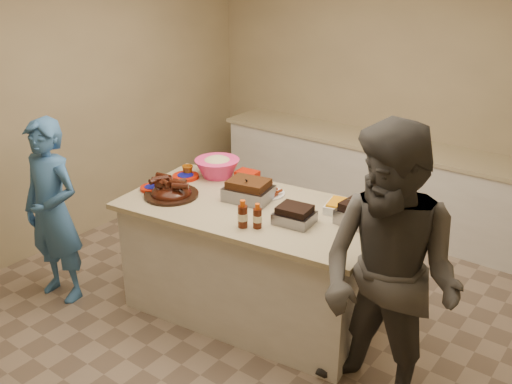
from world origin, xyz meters
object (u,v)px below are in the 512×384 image
Objects in this scene: rib_platter at (171,196)px; bbq_bottle_b at (257,228)px; coleslaw_bowl at (218,176)px; mustard_bottle at (244,193)px; roasting_pan at (359,223)px; guest_blue at (65,293)px; plastic_cup at (188,175)px; bbq_bottle_a at (243,227)px; island at (252,310)px.

rib_platter is 2.36× the size of bbq_bottle_b.
mustard_bottle is (0.40, -0.14, 0.00)m from coleslaw_bowl.
mustard_bottle is at bearing 136.57° from bbq_bottle_b.
guest_blue is (-2.21, -1.01, -0.94)m from roasting_pan.
plastic_cup is (-0.62, 0.01, 0.00)m from mustard_bottle.
bbq_bottle_b is at bearing 10.31° from guest_blue.
bbq_bottle_a is (0.77, -0.63, 0.00)m from coleslaw_bowl.
bbq_bottle_a is 0.61m from mustard_bottle.
coleslaw_bowl reaches higher than bbq_bottle_b.
bbq_bottle_b is (-0.53, -0.50, 0.00)m from roasting_pan.
rib_platter reaches higher than roasting_pan.
bbq_bottle_a is at bearing -149.55° from bbq_bottle_b.
rib_platter reaches higher than guest_blue.
island is 20.81× the size of plastic_cup.
roasting_pan is at bearing 1.92° from plastic_cup.
bbq_bottle_a is (0.79, -0.09, 0.00)m from rib_platter.
mustard_bottle is (-0.21, 0.17, 0.94)m from island.
island is 1.00m from bbq_bottle_b.
roasting_pan is 0.71× the size of coleslaw_bowl.
bbq_bottle_a reaches higher than mustard_bottle.
bbq_bottle_b reaches higher than island.
mustard_bottle reaches higher than island.
plastic_cup is at bearing 157.77° from bbq_bottle_b.
plastic_cup is at bearing 51.08° from guest_blue.
rib_platter is 0.54m from coleslaw_bowl.
rib_platter reaches higher than island.
island is 4.60× the size of rib_platter.
rib_platter is 0.45m from plastic_cup.
rib_platter is at bearing -167.44° from island.
coleslaw_bowl is 3.51× the size of mustard_bottle.
rib_platter reaches higher than plastic_cup.
mustard_bottle is at bearing -19.32° from coleslaw_bowl.
coleslaw_bowl is at bearing 140.92° from bbq_bottle_a.
mustard_bottle is at bearing 31.07° from guest_blue.
island is at bearing 133.46° from bbq_bottle_b.
bbq_bottle_a is 1.87× the size of mustard_bottle.
rib_platter is 1.48m from roasting_pan.
mustard_bottle is (0.42, 0.40, 0.00)m from rib_platter.
plastic_cup is at bearing 116.85° from rib_platter.
bbq_bottle_b reaches higher than guest_blue.
rib_platter is 0.88m from bbq_bottle_b.
coleslaw_bowl reaches higher than roasting_pan.
coleslaw_bowl is 0.26m from plastic_cup.
bbq_bottle_b is at bearing -132.62° from roasting_pan.
bbq_bottle_a is at bearing -52.73° from mustard_bottle.
rib_platter reaches higher than mustard_bottle.
bbq_bottle_a is (0.16, -0.31, 0.94)m from island.
mustard_bottle is 0.62m from plastic_cup.
roasting_pan is (1.41, 0.46, 0.00)m from rib_platter.
island is 1.00m from bbq_bottle_a.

